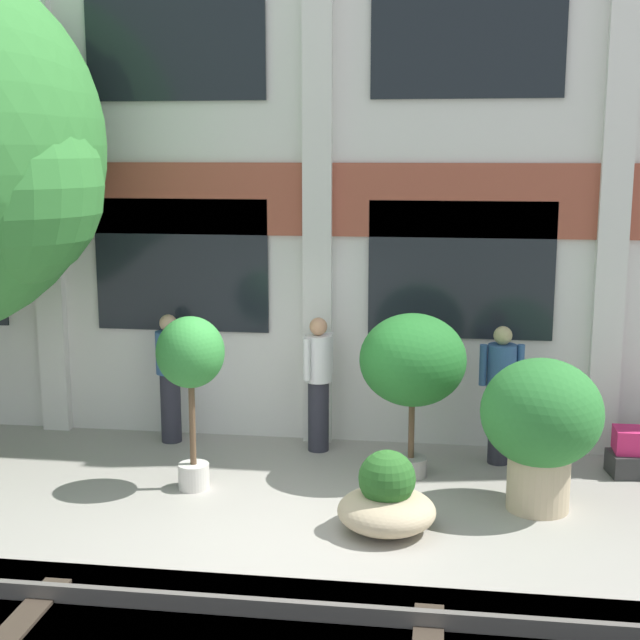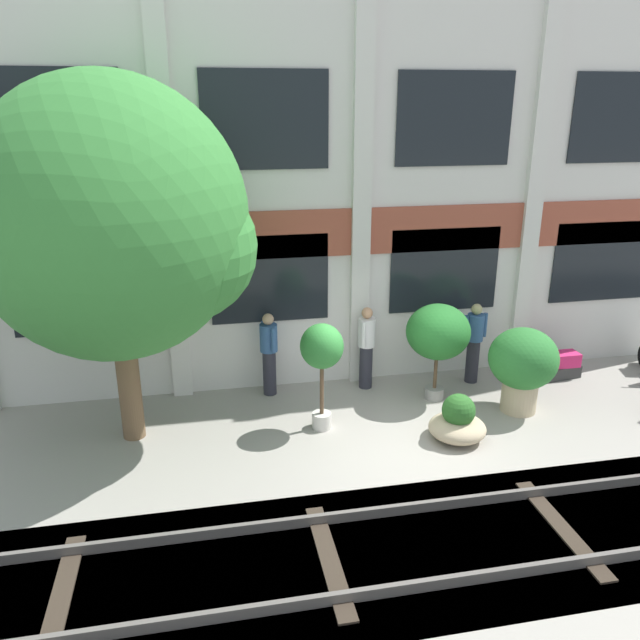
{
  "view_description": "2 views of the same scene",
  "coord_description": "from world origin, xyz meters",
  "px_view_note": "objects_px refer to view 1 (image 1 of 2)",
  "views": [
    {
      "loc": [
        1.56,
        -8.22,
        3.71
      ],
      "look_at": [
        0.12,
        2.06,
        1.72
      ],
      "focal_mm": 50.0,
      "sensor_mm": 36.0,
      "label": 1
    },
    {
      "loc": [
        -3.05,
        -8.72,
        5.47
      ],
      "look_at": [
        -0.99,
        1.76,
        1.71
      ],
      "focal_mm": 35.0,
      "sensor_mm": 36.0,
      "label": 2
    }
  ],
  "objects_px": {
    "potted_plant_stone_basin": "(541,421)",
    "resident_by_doorway": "(318,380)",
    "potted_plant_terracotta_small": "(191,362)",
    "resident_near_plants": "(170,374)",
    "resident_watching_tracks": "(501,390)",
    "potted_plant_wide_bowl": "(387,501)",
    "potted_plant_tall_urn": "(413,362)"
  },
  "relations": [
    {
      "from": "potted_plant_stone_basin",
      "to": "resident_by_doorway",
      "type": "height_order",
      "value": "resident_by_doorway"
    },
    {
      "from": "potted_plant_terracotta_small",
      "to": "potted_plant_stone_basin",
      "type": "height_order",
      "value": "potted_plant_terracotta_small"
    },
    {
      "from": "potted_plant_terracotta_small",
      "to": "resident_near_plants",
      "type": "relative_size",
      "value": 1.17
    },
    {
      "from": "resident_watching_tracks",
      "to": "potted_plant_wide_bowl",
      "type": "bearing_deg",
      "value": -37.86
    },
    {
      "from": "potted_plant_terracotta_small",
      "to": "potted_plant_stone_basin",
      "type": "bearing_deg",
      "value": -0.9
    },
    {
      "from": "potted_plant_tall_urn",
      "to": "resident_watching_tracks",
      "type": "relative_size",
      "value": 1.13
    },
    {
      "from": "potted_plant_wide_bowl",
      "to": "resident_watching_tracks",
      "type": "relative_size",
      "value": 0.58
    },
    {
      "from": "potted_plant_tall_urn",
      "to": "potted_plant_terracotta_small",
      "type": "xyz_separation_m",
      "value": [
        -2.37,
        -0.72,
        0.09
      ]
    },
    {
      "from": "potted_plant_wide_bowl",
      "to": "potted_plant_tall_urn",
      "type": "distance_m",
      "value": 1.86
    },
    {
      "from": "potted_plant_wide_bowl",
      "to": "resident_near_plants",
      "type": "height_order",
      "value": "resident_near_plants"
    },
    {
      "from": "potted_plant_wide_bowl",
      "to": "resident_watching_tracks",
      "type": "xyz_separation_m",
      "value": [
        1.21,
        2.12,
        0.59
      ]
    },
    {
      "from": "potted_plant_wide_bowl",
      "to": "resident_watching_tracks",
      "type": "height_order",
      "value": "resident_watching_tracks"
    },
    {
      "from": "potted_plant_terracotta_small",
      "to": "resident_near_plants",
      "type": "distance_m",
      "value": 1.79
    },
    {
      "from": "potted_plant_terracotta_small",
      "to": "resident_near_plants",
      "type": "xyz_separation_m",
      "value": [
        -0.73,
        1.54,
        -0.55
      ]
    },
    {
      "from": "potted_plant_wide_bowl",
      "to": "resident_near_plants",
      "type": "relative_size",
      "value": 0.59
    },
    {
      "from": "potted_plant_wide_bowl",
      "to": "potted_plant_stone_basin",
      "type": "height_order",
      "value": "potted_plant_stone_basin"
    },
    {
      "from": "potted_plant_terracotta_small",
      "to": "resident_by_doorway",
      "type": "xyz_separation_m",
      "value": [
        1.19,
        1.46,
        -0.54
      ]
    },
    {
      "from": "potted_plant_stone_basin",
      "to": "resident_watching_tracks",
      "type": "xyz_separation_m",
      "value": [
        -0.33,
        1.37,
        -0.06
      ]
    },
    {
      "from": "resident_by_doorway",
      "to": "potted_plant_tall_urn",
      "type": "bearing_deg",
      "value": -0.74
    },
    {
      "from": "potted_plant_tall_urn",
      "to": "resident_by_doorway",
      "type": "relative_size",
      "value": 1.12
    },
    {
      "from": "potted_plant_stone_basin",
      "to": "resident_near_plants",
      "type": "bearing_deg",
      "value": 160.28
    },
    {
      "from": "resident_by_doorway",
      "to": "resident_watching_tracks",
      "type": "bearing_deg",
      "value": 27.36
    },
    {
      "from": "potted_plant_stone_basin",
      "to": "potted_plant_wide_bowl",
      "type": "bearing_deg",
      "value": -153.76
    },
    {
      "from": "potted_plant_tall_urn",
      "to": "resident_near_plants",
      "type": "bearing_deg",
      "value": 165.23
    },
    {
      "from": "potted_plant_terracotta_small",
      "to": "resident_near_plants",
      "type": "bearing_deg",
      "value": 115.5
    },
    {
      "from": "potted_plant_tall_urn",
      "to": "potted_plant_stone_basin",
      "type": "bearing_deg",
      "value": -29.92
    },
    {
      "from": "resident_by_doorway",
      "to": "resident_near_plants",
      "type": "relative_size",
      "value": 1.01
    },
    {
      "from": "potted_plant_terracotta_small",
      "to": "resident_by_doorway",
      "type": "bearing_deg",
      "value": 50.86
    },
    {
      "from": "potted_plant_tall_urn",
      "to": "resident_watching_tracks",
      "type": "height_order",
      "value": "potted_plant_tall_urn"
    },
    {
      "from": "resident_watching_tracks",
      "to": "potted_plant_stone_basin",
      "type": "bearing_deg",
      "value": 5.25
    },
    {
      "from": "potted_plant_stone_basin",
      "to": "resident_watching_tracks",
      "type": "relative_size",
      "value": 0.96
    },
    {
      "from": "potted_plant_terracotta_small",
      "to": "resident_watching_tracks",
      "type": "bearing_deg",
      "value": 21.03
    }
  ]
}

